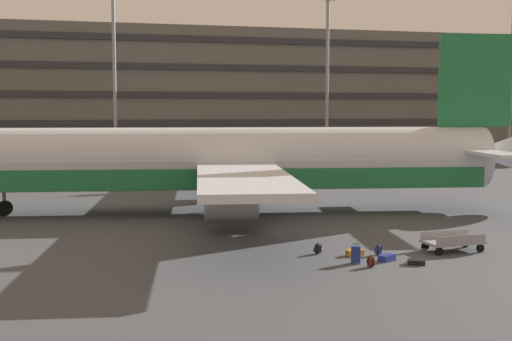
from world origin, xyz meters
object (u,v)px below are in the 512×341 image
Objects in this scene: suitcase_laid_flat at (416,262)px; backpack_navy at (378,250)px; airliner at (224,162)px; backpack_upright at (371,262)px; suitcase_small at (387,258)px; baggage_cart at (453,242)px; suitcase_purple at (355,253)px; backpack_teal at (317,249)px; suitcase_red at (356,254)px.

backpack_navy is (-0.80, 1.96, 0.13)m from suitcase_laid_flat.
airliner is 75.28× the size of backpack_navy.
suitcase_small is at bearing 38.25° from backpack_upright.
baggage_cart is (3.54, -0.08, 0.20)m from backpack_navy.
backpack_upright is at bearing -141.75° from suitcase_small.
baggage_cart reaches higher than backpack_upright.
suitcase_small is 1.60× the size of backpack_navy.
backpack_navy reaches higher than suitcase_purple.
backpack_teal reaches higher than suitcase_purple.
suitcase_red is 1.57× the size of backpack_navy.
airliner is at bearing 101.54° from backpack_upright.
backpack_upright is (-1.97, 0.02, 0.12)m from suitcase_laid_flat.
suitcase_purple is 0.23× the size of baggage_cart.
suitcase_purple is at bearing -25.63° from backpack_teal.
suitcase_purple is at bearing 177.49° from baggage_cart.
suitcase_small is at bearing 4.61° from suitcase_red.
suitcase_laid_flat is (0.90, -0.86, -0.03)m from suitcase_small.
suitcase_red is 0.83m from backpack_upright.
backpack_upright is at bearing 179.56° from suitcase_laid_flat.
baggage_cart is at bearing -59.26° from airliner.
baggage_cart is (3.63, 1.03, 0.29)m from suitcase_small.
suitcase_red is at bearing -110.68° from suitcase_purple.
suitcase_laid_flat is 1.97m from backpack_upright.
suitcase_small is 3.79m from baggage_cart.
backpack_teal is at bearing 161.56° from backpack_navy.
suitcase_red is 0.98× the size of suitcase_small.
suitcase_purple is 1.45× the size of backpack_navy.
suitcase_red is 1.60× the size of backpack_upright.
suitcase_small is at bearing -164.20° from baggage_cart.
backpack_teal is at bearing 115.09° from backpack_upright.
suitcase_laid_flat is at bearing -0.44° from backpack_upright.
baggage_cart is (5.06, 1.14, 0.05)m from suitcase_red.
backpack_navy is at bearing 59.14° from backpack_upright.
backpack_upright is at bearing -120.86° from backpack_navy.
airliner is 13.91m from backpack_navy.
backpack_upright is 0.98× the size of backpack_navy.
suitcase_red is (2.69, -14.16, -2.72)m from airliner.
backpack_navy is (1.16, 1.95, 0.00)m from backpack_upright.
suitcase_purple is 1.53m from suitcase_small.
suitcase_laid_flat is at bearing -145.38° from baggage_cart.
baggage_cart reaches higher than backpack_teal.
suitcase_purple is 1.61m from backpack_teal.
suitcase_purple is (3.19, -12.82, -2.97)m from airliner.
suitcase_red is at bearing -79.26° from airliner.
suitcase_red is 0.25× the size of baggage_cart.
airliner is 48.86× the size of suitcase_laid_flat.
airliner is at bearing 108.57° from suitcase_laid_flat.
airliner is at bearing 100.74° from suitcase_red.
suitcase_small is at bearing -94.78° from backpack_navy.
baggage_cart is at bearing 12.74° from suitcase_red.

